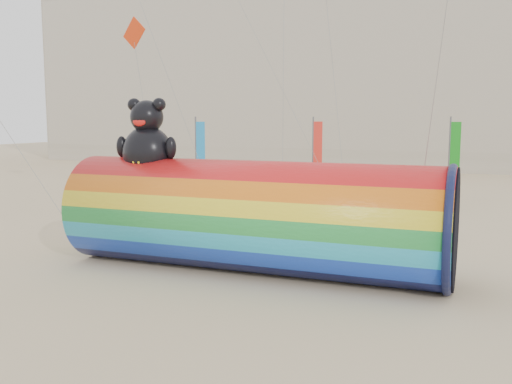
% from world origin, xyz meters
% --- Properties ---
extents(ground, '(160.00, 160.00, 0.00)m').
position_xyz_m(ground, '(0.00, 0.00, 0.00)').
color(ground, '#CCB58C').
rests_on(ground, ground).
extents(hotel_building, '(60.40, 15.40, 20.60)m').
position_xyz_m(hotel_building, '(-12.00, 45.95, 10.31)').
color(hotel_building, '#B7AD99').
rests_on(hotel_building, ground).
extents(windsock_assembly, '(12.79, 3.90, 5.90)m').
position_xyz_m(windsock_assembly, '(1.17, -0.49, 1.96)').
color(windsock_assembly, red).
rests_on(windsock_assembly, ground).
extents(festival_banners, '(14.74, 4.43, 5.20)m').
position_xyz_m(festival_banners, '(-0.71, 15.19, 2.64)').
color(festival_banners, '#59595E').
rests_on(festival_banners, ground).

